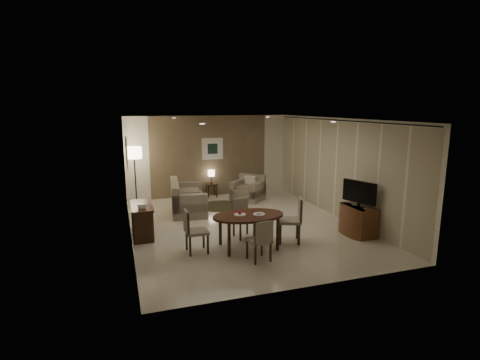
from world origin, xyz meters
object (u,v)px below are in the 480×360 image
object	(u,v)px
tv_cabinet	(358,220)
chair_far	(244,219)
chair_near	(259,240)
sofa	(188,196)
armchair	(248,188)
console_desk	(142,220)
dining_table	(248,231)
floor_lamp	(135,177)
side_table	(212,190)
chair_right	(289,220)
chair_left	(197,231)

from	to	relation	value
tv_cabinet	chair_far	size ratio (longest dim) A/B	1.01
chair_near	sofa	distance (m)	4.00
tv_cabinet	chair_near	world-z (taller)	chair_near
chair_near	sofa	world-z (taller)	sofa
tv_cabinet	armchair	bearing A→B (deg)	109.84
console_desk	dining_table	xyz separation A→B (m)	(2.13, -1.48, -0.01)
chair_near	sofa	size ratio (longest dim) A/B	0.45
chair_near	floor_lamp	size ratio (longest dim) A/B	0.47
tv_cabinet	dining_table	bearing A→B (deg)	179.51
side_table	chair_right	bearing A→B (deg)	-82.41
tv_cabinet	armchair	xyz separation A→B (m)	(-1.41, 3.91, 0.05)
console_desk	chair_near	size ratio (longest dim) A/B	1.41
dining_table	chair_right	world-z (taller)	chair_right
chair_left	side_table	bearing A→B (deg)	-18.57
tv_cabinet	chair_far	world-z (taller)	chair_far
sofa	floor_lamp	xyz separation A→B (m)	(-1.39, 1.10, 0.46)
chair_left	sofa	size ratio (longest dim) A/B	0.49
tv_cabinet	console_desk	bearing A→B (deg)	162.95
chair_far	floor_lamp	xyz separation A→B (m)	(-2.22, 3.69, 0.46)
chair_far	chair_left	world-z (taller)	chair_left
chair_far	armchair	bearing A→B (deg)	61.47
tv_cabinet	side_table	distance (m)	5.33
chair_far	sofa	world-z (taller)	chair_far
tv_cabinet	chair_near	distance (m)	2.88
chair_right	sofa	bearing A→B (deg)	-130.16
chair_far	floor_lamp	world-z (taller)	floor_lamp
floor_lamp	console_desk	bearing A→B (deg)	-90.39
chair_near	armchair	size ratio (longest dim) A/B	0.94
chair_left	side_table	size ratio (longest dim) A/B	2.01
chair_left	floor_lamp	distance (m)	4.39
floor_lamp	armchair	bearing A→B (deg)	-7.44
chair_near	chair_far	bearing A→B (deg)	-105.26
floor_lamp	chair_far	bearing A→B (deg)	-58.94
floor_lamp	dining_table	bearing A→B (deg)	-64.04
dining_table	armchair	world-z (taller)	armchair
console_desk	sofa	bearing A→B (deg)	51.18
chair_right	armchair	distance (m)	3.86
chair_left	chair_right	xyz separation A→B (m)	(2.09, -0.04, 0.05)
chair_far	chair_near	bearing A→B (deg)	-104.01
tv_cabinet	chair_left	world-z (taller)	chair_left
dining_table	chair_near	world-z (taller)	chair_near
armchair	chair_left	bearing A→B (deg)	-77.07
armchair	console_desk	bearing A→B (deg)	-99.49
tv_cabinet	dining_table	distance (m)	2.76
sofa	chair_near	bearing A→B (deg)	-163.68
chair_near	chair_left	world-z (taller)	chair_left
chair_left	armchair	size ratio (longest dim) A/B	1.02
chair_left	chair_right	world-z (taller)	chair_right
armchair	chair_right	bearing A→B (deg)	-49.64
chair_far	side_table	bearing A→B (deg)	78.98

